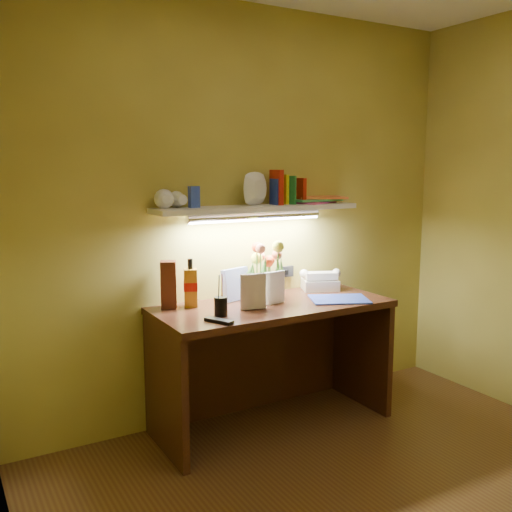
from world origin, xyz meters
The scene contains 13 objects.
desk centered at (0.00, 1.20, 0.38)m, with size 1.40×0.60×0.75m, color #371B0F.
flower_bouquet centered at (0.03, 1.34, 0.92)m, with size 0.21×0.21×0.34m, color #0D133D, non-canonical shape.
telephone centered at (0.47, 1.38, 0.82)m, with size 0.23×0.17×0.14m, color #F2E8CE, non-canonical shape.
desk_clock centered at (0.58, 1.40, 0.79)m, with size 0.08×0.04×0.08m, color #B4B5B9.
whisky_bottle centered at (-0.44, 1.38, 0.89)m, with size 0.07×0.07×0.28m, color #BD7515, non-canonical shape.
whisky_box centered at (-0.56, 1.41, 0.88)m, with size 0.09×0.09×0.27m, color #562412.
pen_cup centered at (-0.39, 1.11, 0.84)m, with size 0.07×0.07×0.17m, color black.
art_card centered at (-0.14, 1.39, 0.85)m, with size 0.19×0.04×0.19m, color white, non-canonical shape.
tv_remote centered at (-0.46, 0.99, 0.76)m, with size 0.05×0.16×0.02m, color black.
blue_folder centered at (0.40, 1.08, 0.75)m, with size 0.34×0.25×0.01m, color blue.
desk_book_a centered at (-0.24, 1.15, 0.85)m, with size 0.15×0.02×0.21m, color silver.
desk_book_b centered at (-0.06, 1.18, 0.85)m, with size 0.14×0.01×0.19m, color white.
wall_shelf centered at (0.02, 1.38, 1.33)m, with size 1.32×0.33×0.24m.
Camera 1 is at (-1.71, -1.57, 1.54)m, focal length 40.00 mm.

